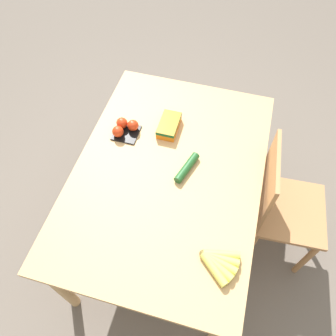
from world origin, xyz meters
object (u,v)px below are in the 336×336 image
(chair, at_px, (280,206))
(banana_bunch, at_px, (218,262))
(cucumber_near, at_px, (187,168))
(carrot_bag, at_px, (169,125))
(tomato_pack, at_px, (125,128))

(chair, relative_size, banana_bunch, 5.12)
(cucumber_near, bearing_deg, carrot_bag, -146.31)
(tomato_pack, distance_m, carrot_bag, 0.25)
(banana_bunch, relative_size, carrot_bag, 0.98)
(tomato_pack, relative_size, cucumber_near, 0.71)
(tomato_pack, xyz_separation_m, cucumber_near, (0.16, 0.40, -0.01))
(chair, distance_m, carrot_bag, 0.80)
(banana_bunch, height_order, carrot_bag, carrot_bag)
(banana_bunch, bearing_deg, tomato_pack, -133.05)
(chair, bearing_deg, tomato_pack, 81.38)
(banana_bunch, height_order, cucumber_near, cucumber_near)
(banana_bunch, xyz_separation_m, cucumber_near, (-0.45, -0.25, 0.00))
(tomato_pack, bearing_deg, carrot_bag, 110.66)
(tomato_pack, height_order, cucumber_near, tomato_pack)
(banana_bunch, xyz_separation_m, tomato_pack, (-0.61, -0.65, 0.02))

